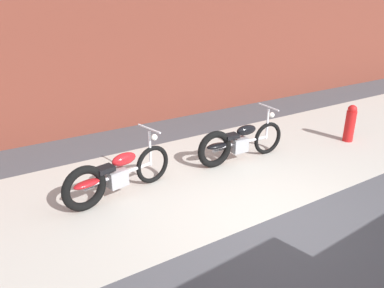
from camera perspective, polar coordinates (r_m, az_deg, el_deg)
name	(u,v)px	position (r m, az deg, el deg)	size (l,w,h in m)	color
ground_plane	(267,221)	(5.62, 11.49, -11.52)	(80.00, 80.00, 0.00)	#47474C
sidewalk_slab	(201,175)	(6.79, 1.41, -4.77)	(36.00, 3.50, 0.01)	#B2ADA3
brick_building_wall	(120,20)	(9.16, -11.06, 18.37)	(36.00, 0.50, 5.09)	brown
motorcycle_red	(112,176)	(6.00, -12.23, -4.88)	(1.98, 0.68, 1.03)	black
motorcycle_black	(236,143)	(7.22, 6.80, 0.18)	(2.01, 0.58, 1.03)	black
fire_hydrant	(350,123)	(8.94, 23.27, 3.00)	(0.22, 0.22, 0.84)	red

